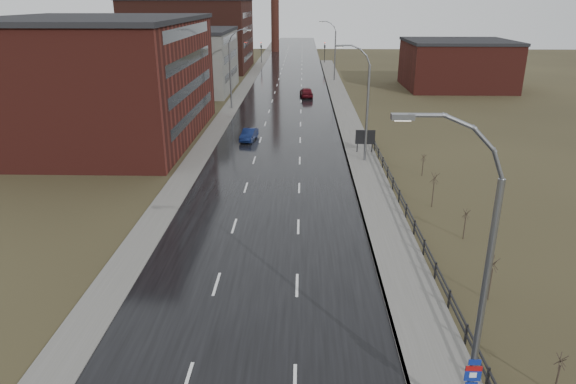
# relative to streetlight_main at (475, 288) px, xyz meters

# --- Properties ---
(road) EXTENTS (14.00, 300.00, 0.06)m
(road) POSITION_rel_streetlight_main_xyz_m (-8.47, 58.00, -6.03)
(road) COLOR black
(road) RESTS_ON ground
(sidewalk_right) EXTENTS (3.20, 180.00, 0.18)m
(sidewalk_right) POSITION_rel_streetlight_main_xyz_m (0.13, 33.00, -5.97)
(sidewalk_right) COLOR #595651
(sidewalk_right) RESTS_ON ground
(curb_right) EXTENTS (0.16, 180.00, 0.18)m
(curb_right) POSITION_rel_streetlight_main_xyz_m (-1.39, 33.00, -5.97)
(curb_right) COLOR slate
(curb_right) RESTS_ON ground
(sidewalk_left) EXTENTS (2.40, 260.00, 0.12)m
(sidewalk_left) POSITION_rel_streetlight_main_xyz_m (-16.67, 58.00, -6.00)
(sidewalk_left) COLOR #595651
(sidewalk_left) RESTS_ON ground
(warehouse_near) EXTENTS (22.44, 28.56, 13.50)m
(warehouse_near) POSITION_rel_streetlight_main_xyz_m (-29.46, 43.00, 0.70)
(warehouse_near) COLOR #471914
(warehouse_near) RESTS_ON ground
(warehouse_mid) EXTENTS (16.32, 20.40, 10.50)m
(warehouse_mid) POSITION_rel_streetlight_main_xyz_m (-26.46, 76.00, -0.80)
(warehouse_mid) COLOR slate
(warehouse_mid) RESTS_ON ground
(warehouse_far) EXTENTS (26.52, 24.48, 15.50)m
(warehouse_far) POSITION_rel_streetlight_main_xyz_m (-31.47, 106.00, 1.70)
(warehouse_far) COLOR #331611
(warehouse_far) RESTS_ON ground
(building_right) EXTENTS (18.36, 16.32, 8.50)m
(building_right) POSITION_rel_streetlight_main_xyz_m (21.83, 80.00, -1.80)
(building_right) COLOR #471914
(building_right) RESTS_ON ground
(streetlight_main) EXTENTS (3.91, 0.29, 12.11)m
(streetlight_main) POSITION_rel_streetlight_main_xyz_m (0.00, 0.00, 0.00)
(streetlight_main) COLOR slate
(streetlight_main) RESTS_ON ground
(streetlight_right_mid) EXTENTS (3.36, 0.28, 11.35)m
(streetlight_right_mid) POSITION_rel_streetlight_main_xyz_m (0.03, 34.00, -0.22)
(streetlight_right_mid) COLOR slate
(streetlight_right_mid) RESTS_ON ground
(streetlight_left) EXTENTS (3.36, 0.28, 11.35)m
(streetlight_left) POSITION_rel_streetlight_main_xyz_m (-16.17, 60.00, -0.22)
(streetlight_left) COLOR slate
(streetlight_left) RESTS_ON ground
(streetlight_right_far) EXTENTS (3.36, 0.28, 11.35)m
(streetlight_right_far) POSITION_rel_streetlight_main_xyz_m (0.03, 88.00, -0.22)
(streetlight_right_far) COLOR slate
(streetlight_right_far) RESTS_ON ground
(guardrail) EXTENTS (0.10, 53.05, 1.10)m
(guardrail) POSITION_rel_streetlight_main_xyz_m (1.83, 16.32, -5.35)
(guardrail) COLOR black
(guardrail) RESTS_ON ground
(shrub_b) EXTENTS (0.47, 0.49, 1.95)m
(shrub_b) POSITION_rel_streetlight_main_xyz_m (4.55, 1.80, -5.02)
(shrub_b) COLOR #382D23
(shrub_b) RESTS_ON ground
(shrub_c) EXTENTS (0.60, 0.64, 2.56)m
(shrub_c) POSITION_rel_streetlight_main_xyz_m (4.21, 8.90, -4.70)
(shrub_c) COLOR #382D23
(shrub_c) RESTS_ON ground
(shrub_d) EXTENTS (0.51, 0.54, 2.14)m
(shrub_d) POSITION_rel_streetlight_main_xyz_m (5.07, 16.49, -4.92)
(shrub_d) COLOR #382D23
(shrub_d) RESTS_ON ground
(shrub_e) EXTENTS (0.66, 0.70, 2.82)m
(shrub_e) POSITION_rel_streetlight_main_xyz_m (4.26, 22.15, -4.56)
(shrub_e) COLOR #382D23
(shrub_e) RESTS_ON ground
(shrub_f) EXTENTS (0.49, 0.52, 2.06)m
(shrub_f) POSITION_rel_streetlight_main_xyz_m (5.13, 29.73, -4.96)
(shrub_f) COLOR #382D23
(shrub_f) RESTS_ON ground
(billboard) EXTENTS (2.04, 0.17, 2.55)m
(billboard) POSITION_rel_streetlight_main_xyz_m (0.63, 36.87, -4.34)
(billboard) COLOR black
(billboard) RESTS_ON ground
(traffic_light_left) EXTENTS (0.58, 2.73, 5.30)m
(traffic_light_left) POSITION_rel_streetlight_main_xyz_m (-16.47, 118.00, -1.46)
(traffic_light_left) COLOR black
(traffic_light_left) RESTS_ON ground
(traffic_light_right) EXTENTS (0.58, 2.73, 5.30)m
(traffic_light_right) POSITION_rel_streetlight_main_xyz_m (-0.47, 118.00, -1.46)
(traffic_light_right) COLOR black
(traffic_light_right) RESTS_ON ground
(car_near) EXTENTS (1.93, 4.18, 1.33)m
(car_near) POSITION_rel_streetlight_main_xyz_m (-12.06, 41.82, -5.40)
(car_near) COLOR #0C173E
(car_near) RESTS_ON ground
(car_far) EXTENTS (2.36, 4.99, 1.65)m
(car_far) POSITION_rel_streetlight_main_xyz_m (-5.32, 69.70, -5.23)
(car_far) COLOR #4C0C13
(car_far) RESTS_ON ground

